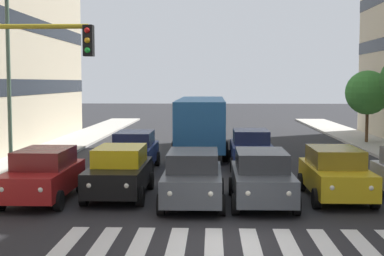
{
  "coord_description": "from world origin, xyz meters",
  "views": [
    {
      "loc": [
        0.5,
        13.55,
        3.94
      ],
      "look_at": [
        1.22,
        -6.55,
        2.3
      ],
      "focal_mm": 52.81,
      "sensor_mm": 36.0,
      "label": 1
    }
  ],
  "objects_px": {
    "car_5": "(44,174)",
    "street_lamp_right": "(21,60)",
    "car_4": "(120,171)",
    "street_tree_3": "(368,93)",
    "bus_behind_traffic": "(201,119)",
    "car_1": "(335,173)",
    "car_3": "(193,177)",
    "car_row2_1": "(134,151)",
    "car_2": "(262,177)",
    "car_row2_0": "(251,148)"
  },
  "relations": [
    {
      "from": "car_3",
      "to": "street_tree_3",
      "type": "height_order",
      "value": "street_tree_3"
    },
    {
      "from": "car_4",
      "to": "street_tree_3",
      "type": "bearing_deg",
      "value": -127.44
    },
    {
      "from": "car_5",
      "to": "car_3",
      "type": "bearing_deg",
      "value": 175.23
    },
    {
      "from": "car_4",
      "to": "car_row2_0",
      "type": "xyz_separation_m",
      "value": [
        -4.97,
        -7.03,
        0.0
      ]
    },
    {
      "from": "car_2",
      "to": "street_tree_3",
      "type": "bearing_deg",
      "value": -114.53
    },
    {
      "from": "bus_behind_traffic",
      "to": "street_lamp_right",
      "type": "height_order",
      "value": "street_lamp_right"
    },
    {
      "from": "car_4",
      "to": "street_tree_3",
      "type": "xyz_separation_m",
      "value": [
        -12.96,
        -16.92,
        2.39
      ]
    },
    {
      "from": "car_row2_0",
      "to": "car_4",
      "type": "bearing_deg",
      "value": 54.76
    },
    {
      "from": "car_row2_0",
      "to": "street_tree_3",
      "type": "bearing_deg",
      "value": -128.94
    },
    {
      "from": "car_3",
      "to": "car_row2_0",
      "type": "distance_m",
      "value": 8.53
    },
    {
      "from": "car_1",
      "to": "car_row2_0",
      "type": "relative_size",
      "value": 1.0
    },
    {
      "from": "car_2",
      "to": "car_5",
      "type": "xyz_separation_m",
      "value": [
        7.18,
        -0.29,
        0.0
      ]
    },
    {
      "from": "car_4",
      "to": "bus_behind_traffic",
      "type": "bearing_deg",
      "value": -101.58
    },
    {
      "from": "car_2",
      "to": "car_3",
      "type": "height_order",
      "value": "same"
    },
    {
      "from": "car_1",
      "to": "car_row2_1",
      "type": "xyz_separation_m",
      "value": [
        7.64,
        -5.97,
        0.0
      ]
    },
    {
      "from": "car_2",
      "to": "street_tree_3",
      "type": "relative_size",
      "value": 0.98
    },
    {
      "from": "car_row2_1",
      "to": "street_tree_3",
      "type": "xyz_separation_m",
      "value": [
        -13.28,
        -11.05,
        2.39
      ]
    },
    {
      "from": "car_2",
      "to": "car_row2_0",
      "type": "distance_m",
      "value": 8.06
    },
    {
      "from": "car_5",
      "to": "car_row2_0",
      "type": "height_order",
      "value": "same"
    },
    {
      "from": "car_4",
      "to": "car_row2_1",
      "type": "relative_size",
      "value": 1.0
    },
    {
      "from": "bus_behind_traffic",
      "to": "street_tree_3",
      "type": "xyz_separation_m",
      "value": [
        -10.4,
        -4.44,
        1.41
      ]
    },
    {
      "from": "car_2",
      "to": "car_3",
      "type": "xyz_separation_m",
      "value": [
        2.21,
        0.12,
        0.0
      ]
    },
    {
      "from": "car_4",
      "to": "street_lamp_right",
      "type": "height_order",
      "value": "street_lamp_right"
    },
    {
      "from": "street_tree_3",
      "to": "car_4",
      "type": "bearing_deg",
      "value": 52.56
    },
    {
      "from": "car_4",
      "to": "car_5",
      "type": "relative_size",
      "value": 1.0
    },
    {
      "from": "car_3",
      "to": "car_row2_0",
      "type": "bearing_deg",
      "value": -106.41
    },
    {
      "from": "car_1",
      "to": "car_4",
      "type": "distance_m",
      "value": 7.32
    },
    {
      "from": "car_row2_1",
      "to": "bus_behind_traffic",
      "type": "xyz_separation_m",
      "value": [
        -2.88,
        -6.62,
        0.97
      ]
    },
    {
      "from": "car_row2_0",
      "to": "car_row2_1",
      "type": "xyz_separation_m",
      "value": [
        5.29,
        1.17,
        0.0
      ]
    },
    {
      "from": "car_2",
      "to": "car_row2_0",
      "type": "bearing_deg",
      "value": -91.44
    },
    {
      "from": "car_1",
      "to": "car_4",
      "type": "bearing_deg",
      "value": -0.79
    },
    {
      "from": "car_2",
      "to": "car_row2_1",
      "type": "distance_m",
      "value": 8.57
    },
    {
      "from": "car_row2_1",
      "to": "street_tree_3",
      "type": "bearing_deg",
      "value": -140.22
    },
    {
      "from": "car_5",
      "to": "bus_behind_traffic",
      "type": "height_order",
      "value": "bus_behind_traffic"
    },
    {
      "from": "car_2",
      "to": "street_tree_3",
      "type": "height_order",
      "value": "street_tree_3"
    },
    {
      "from": "car_4",
      "to": "car_row2_1",
      "type": "xyz_separation_m",
      "value": [
        0.32,
        -5.87,
        0.0
      ]
    },
    {
      "from": "car_row2_0",
      "to": "bus_behind_traffic",
      "type": "bearing_deg",
      "value": -66.14
    },
    {
      "from": "car_1",
      "to": "bus_behind_traffic",
      "type": "xyz_separation_m",
      "value": [
        4.76,
        -12.59,
        0.97
      ]
    },
    {
      "from": "street_lamp_right",
      "to": "street_tree_3",
      "type": "distance_m",
      "value": 22.16
    },
    {
      "from": "car_1",
      "to": "car_2",
      "type": "height_order",
      "value": "same"
    },
    {
      "from": "car_1",
      "to": "car_5",
      "type": "xyz_separation_m",
      "value": [
        9.73,
        0.64,
        0.0
      ]
    },
    {
      "from": "car_2",
      "to": "car_4",
      "type": "height_order",
      "value": "same"
    },
    {
      "from": "car_4",
      "to": "bus_behind_traffic",
      "type": "xyz_separation_m",
      "value": [
        -2.56,
        -12.48,
        0.97
      ]
    },
    {
      "from": "car_4",
      "to": "street_lamp_right",
      "type": "relative_size",
      "value": 0.58
    },
    {
      "from": "car_3",
      "to": "bus_behind_traffic",
      "type": "relative_size",
      "value": 0.42
    },
    {
      "from": "car_row2_0",
      "to": "car_1",
      "type": "bearing_deg",
      "value": 108.23
    },
    {
      "from": "car_row2_0",
      "to": "car_row2_1",
      "type": "relative_size",
      "value": 1.0
    },
    {
      "from": "car_5",
      "to": "street_lamp_right",
      "type": "relative_size",
      "value": 0.58
    },
    {
      "from": "car_1",
      "to": "car_5",
      "type": "relative_size",
      "value": 1.0
    },
    {
      "from": "car_1",
      "to": "car_row2_0",
      "type": "distance_m",
      "value": 7.51
    }
  ]
}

